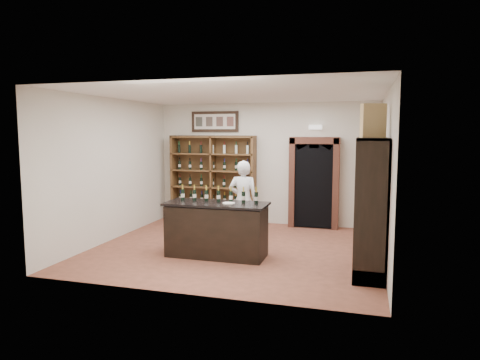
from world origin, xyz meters
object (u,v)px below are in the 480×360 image
wine_shelf (213,179)px  shopkeeper (243,201)px  side_cabinet (372,229)px  tasting_counter (217,230)px  wine_crate (373,121)px  counter_bottle_0 (183,194)px

wine_shelf → shopkeeper: 2.08m
wine_shelf → shopkeeper: (1.25, -1.65, -0.25)m
wine_shelf → side_cabinet: size_ratio=1.00×
wine_shelf → side_cabinet: 5.02m
side_cabinet → tasting_counter: bearing=173.7°
wine_crate → shopkeeper: bearing=130.4°
counter_bottle_0 → wine_crate: (3.41, -0.31, 1.36)m
shopkeeper → wine_crate: bearing=143.0°
tasting_counter → side_cabinet: bearing=-6.3°
side_cabinet → wine_shelf: bearing=139.8°
counter_bottle_0 → wine_crate: bearing=-5.2°
wine_shelf → wine_crate: wine_crate is taller
shopkeeper → counter_bottle_0: bearing=46.3°
side_cabinet → wine_crate: size_ratio=4.15×
tasting_counter → wine_crate: (2.69, -0.19, 1.97)m
counter_bottle_0 → tasting_counter: bearing=-9.6°
side_cabinet → wine_crate: (-0.03, 0.11, 1.71)m
wine_shelf → counter_bottle_0: size_ratio=7.33×
wine_shelf → counter_bottle_0: 2.84m
counter_bottle_0 → shopkeeper: bearing=53.1°
counter_bottle_0 → shopkeeper: shopkeeper is taller
wine_crate → side_cabinet: bearing=-92.6°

